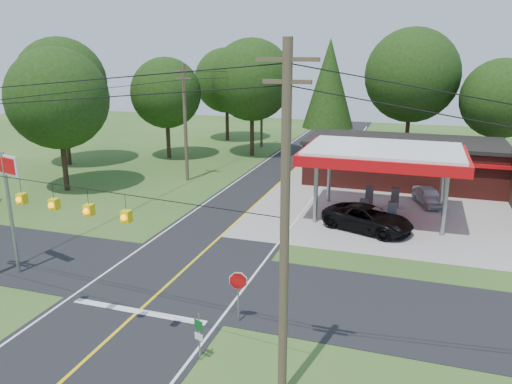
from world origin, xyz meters
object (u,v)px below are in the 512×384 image
(suv_car, at_px, (368,219))
(sedan_car, at_px, (429,196))
(gas_canopy, at_px, (383,156))
(octagonal_stop_sign, at_px, (238,285))
(big_stop_sign, at_px, (7,186))

(suv_car, relative_size, sedan_car, 1.48)
(gas_canopy, distance_m, suv_car, 4.62)
(gas_canopy, xyz_separation_m, suv_car, (-0.50, -3.00, -3.47))
(suv_car, distance_m, octagonal_stop_sign, 13.65)
(big_stop_sign, relative_size, octagonal_stop_sign, 2.74)
(big_stop_sign, bearing_deg, suv_car, 36.05)
(octagonal_stop_sign, bearing_deg, big_stop_sign, 175.41)
(gas_canopy, height_order, suv_car, gas_canopy)
(suv_car, relative_size, big_stop_sign, 0.90)
(gas_canopy, bearing_deg, sedan_car, 51.14)
(suv_car, height_order, octagonal_stop_sign, octagonal_stop_sign)
(suv_car, xyz_separation_m, octagonal_stop_sign, (-4.00, -13.01, 0.93))
(octagonal_stop_sign, bearing_deg, gas_canopy, 74.30)
(suv_car, bearing_deg, octagonal_stop_sign, -176.48)
(suv_car, bearing_deg, sedan_car, -7.41)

